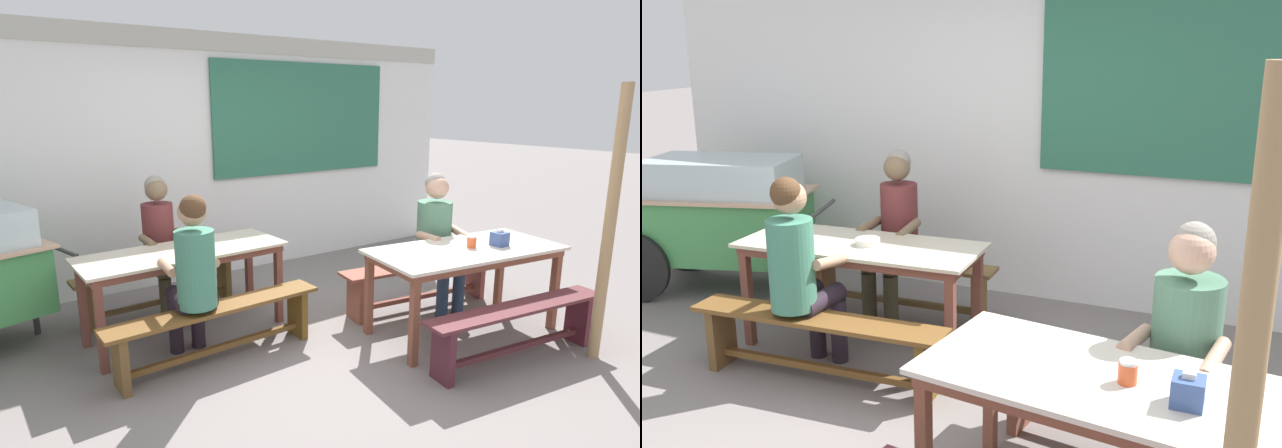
% 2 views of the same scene
% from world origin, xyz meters
% --- Properties ---
extents(ground_plane, '(40.00, 40.00, 0.00)m').
position_xyz_m(ground_plane, '(0.00, 0.00, 0.00)').
color(ground_plane, slate).
extents(backdrop_wall, '(6.99, 0.23, 2.71)m').
position_xyz_m(backdrop_wall, '(0.05, 2.45, 1.43)').
color(backdrop_wall, white).
rests_on(backdrop_wall, ground_plane).
extents(dining_table_far, '(1.72, 0.74, 0.76)m').
position_xyz_m(dining_table_far, '(-0.81, 1.01, 0.68)').
color(dining_table_far, beige).
rests_on(dining_table_far, ground_plane).
extents(dining_table_near, '(1.76, 0.97, 0.76)m').
position_xyz_m(dining_table_near, '(1.20, -0.29, 0.68)').
color(dining_table_near, beige).
rests_on(dining_table_near, ground_plane).
extents(bench_far_back, '(1.58, 0.33, 0.45)m').
position_xyz_m(bench_far_back, '(-0.84, 1.61, 0.30)').
color(bench_far_back, brown).
rests_on(bench_far_back, ground_plane).
extents(bench_far_front, '(1.73, 0.35, 0.45)m').
position_xyz_m(bench_far_front, '(-0.77, 0.40, 0.31)').
color(bench_far_front, brown).
rests_on(bench_far_front, ground_plane).
extents(bench_near_back, '(1.69, 0.50, 0.45)m').
position_xyz_m(bench_near_back, '(1.28, 0.31, 0.30)').
color(bench_near_back, brown).
rests_on(bench_near_back, ground_plane).
extents(food_cart, '(1.93, 1.26, 1.15)m').
position_xyz_m(food_cart, '(-2.50, 1.56, 0.69)').
color(food_cart, '#43934E').
rests_on(food_cart, ground_plane).
extents(person_left_back_turned, '(0.41, 0.53, 1.33)m').
position_xyz_m(person_left_back_turned, '(-0.92, 0.46, 0.75)').
color(person_left_back_turned, '#281E29').
rests_on(person_left_back_turned, ground_plane).
extents(person_center_facing, '(0.40, 0.55, 1.32)m').
position_xyz_m(person_center_facing, '(-0.82, 1.54, 0.73)').
color(person_center_facing, '#423D29').
rests_on(person_center_facing, ground_plane).
extents(person_right_near_table, '(0.49, 0.54, 1.32)m').
position_xyz_m(person_right_near_table, '(1.42, 0.24, 0.75)').
color(person_right_near_table, '#263750').
rests_on(person_right_near_table, ground_plane).
extents(tissue_box, '(0.12, 0.12, 0.14)m').
position_xyz_m(tissue_box, '(1.50, -0.40, 0.82)').
color(tissue_box, '#39538F').
rests_on(tissue_box, dining_table_near).
extents(condiment_jar, '(0.08, 0.08, 0.10)m').
position_xyz_m(condiment_jar, '(1.25, -0.30, 0.81)').
color(condiment_jar, '#DB542A').
rests_on(condiment_jar, dining_table_near).
extents(soup_bowl, '(0.17, 0.17, 0.04)m').
position_xyz_m(soup_bowl, '(-0.74, 1.00, 0.78)').
color(soup_bowl, silver).
rests_on(soup_bowl, dining_table_far).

